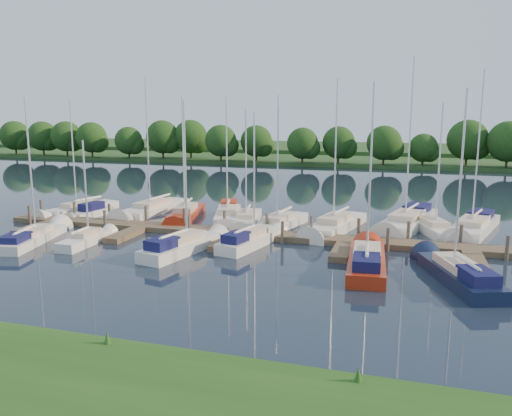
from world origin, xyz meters
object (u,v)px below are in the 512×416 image
(motorboat, at_px, (91,213))
(sailboat_n_5, at_px, (247,221))
(sailboat_s_2, at_px, (183,247))
(sailboat_n_0, at_px, (79,211))
(dock, at_px, (237,235))

(motorboat, relative_size, sailboat_n_5, 0.49)
(sailboat_n_5, relative_size, sailboat_s_2, 0.95)
(motorboat, bearing_deg, sailboat_n_0, -17.07)
(sailboat_n_0, relative_size, motorboat, 2.21)
(sailboat_n_5, distance_m, sailboat_s_2, 9.57)
(dock, height_order, motorboat, motorboat)
(motorboat, bearing_deg, sailboat_s_2, 157.25)
(motorboat, xyz_separation_m, sailboat_s_2, (12.96, -8.36, 0.01))
(sailboat_n_5, bearing_deg, sailboat_n_0, -10.40)
(motorboat, bearing_deg, sailboat_n_5, -165.46)
(dock, xyz_separation_m, sailboat_n_5, (-0.80, 4.73, 0.07))
(dock, distance_m, sailboat_n_0, 17.67)
(sailboat_n_0, bearing_deg, motorboat, 166.84)
(dock, relative_size, sailboat_s_2, 3.87)
(sailboat_n_0, distance_m, motorboat, 2.19)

